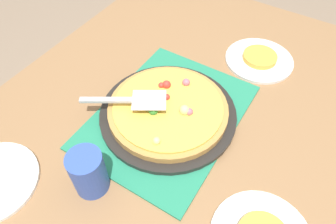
{
  "coord_description": "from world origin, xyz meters",
  "views": [
    {
      "loc": [
        0.48,
        0.29,
        1.44
      ],
      "look_at": [
        0.0,
        0.0,
        0.77
      ],
      "focal_mm": 33.64,
      "sensor_mm": 36.0,
      "label": 1
    }
  ],
  "objects_px": {
    "pizza": "(168,109)",
    "pizza_server": "(131,100)",
    "plate_near_left": "(259,60)",
    "cup_corner": "(88,172)",
    "pizza_pan": "(168,114)",
    "served_slice_left": "(260,57)"
  },
  "relations": [
    {
      "from": "pizza_pan",
      "to": "served_slice_left",
      "type": "bearing_deg",
      "value": 159.88
    },
    {
      "from": "plate_near_left",
      "to": "cup_corner",
      "type": "height_order",
      "value": "cup_corner"
    },
    {
      "from": "plate_near_left",
      "to": "pizza_server",
      "type": "relative_size",
      "value": 1.01
    },
    {
      "from": "pizza",
      "to": "plate_near_left",
      "type": "bearing_deg",
      "value": 159.89
    },
    {
      "from": "pizza_server",
      "to": "pizza_pan",
      "type": "bearing_deg",
      "value": 121.5
    },
    {
      "from": "pizza_pan",
      "to": "served_slice_left",
      "type": "xyz_separation_m",
      "value": [
        -0.36,
        0.13,
        0.01
      ]
    },
    {
      "from": "pizza",
      "to": "served_slice_left",
      "type": "distance_m",
      "value": 0.38
    },
    {
      "from": "cup_corner",
      "to": "plate_near_left",
      "type": "bearing_deg",
      "value": 164.67
    },
    {
      "from": "served_slice_left",
      "to": "pizza_server",
      "type": "xyz_separation_m",
      "value": [
        0.41,
        -0.21,
        0.05
      ]
    },
    {
      "from": "pizza",
      "to": "pizza_server",
      "type": "distance_m",
      "value": 0.1
    },
    {
      "from": "served_slice_left",
      "to": "cup_corner",
      "type": "distance_m",
      "value": 0.66
    },
    {
      "from": "pizza_pan",
      "to": "pizza",
      "type": "distance_m",
      "value": 0.02
    },
    {
      "from": "pizza_pan",
      "to": "pizza_server",
      "type": "bearing_deg",
      "value": -58.5
    },
    {
      "from": "plate_near_left",
      "to": "cup_corner",
      "type": "bearing_deg",
      "value": -15.33
    },
    {
      "from": "pizza",
      "to": "cup_corner",
      "type": "distance_m",
      "value": 0.28
    },
    {
      "from": "pizza",
      "to": "served_slice_left",
      "type": "xyz_separation_m",
      "value": [
        -0.36,
        0.13,
        -0.02
      ]
    },
    {
      "from": "served_slice_left",
      "to": "pizza_server",
      "type": "relative_size",
      "value": 0.5
    },
    {
      "from": "plate_near_left",
      "to": "pizza_server",
      "type": "bearing_deg",
      "value": -27.67
    },
    {
      "from": "pizza_pan",
      "to": "served_slice_left",
      "type": "distance_m",
      "value": 0.38
    },
    {
      "from": "pizza",
      "to": "pizza_server",
      "type": "relative_size",
      "value": 1.51
    },
    {
      "from": "pizza_pan",
      "to": "cup_corner",
      "type": "xyz_separation_m",
      "value": [
        0.27,
        -0.04,
        0.05
      ]
    },
    {
      "from": "pizza",
      "to": "pizza_server",
      "type": "height_order",
      "value": "pizza_server"
    }
  ]
}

